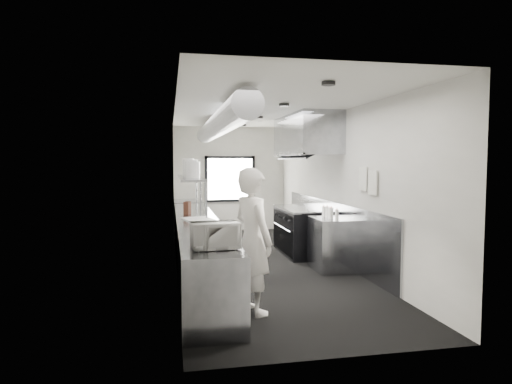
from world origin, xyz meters
name	(u,v)px	position (x,y,z in m)	size (l,w,h in m)	color
floor	(259,263)	(0.00, 0.00, 0.00)	(3.00, 8.00, 0.01)	black
ceiling	(259,110)	(0.00, 0.00, 2.80)	(3.00, 8.00, 0.01)	silver
wall_back	(230,179)	(0.00, 4.00, 1.40)	(3.00, 0.02, 2.80)	silver
wall_front	(344,213)	(0.00, -4.00, 1.40)	(3.00, 0.02, 2.80)	silver
wall_left	(176,189)	(-1.50, 0.00, 1.40)	(0.02, 8.00, 2.80)	silver
wall_right	(337,187)	(1.50, 0.00, 1.40)	(0.02, 8.00, 2.80)	silver
wall_cladding	(330,229)	(1.48, 0.30, 0.55)	(0.03, 5.50, 1.10)	gray
hvac_duct	(218,125)	(-0.70, 0.40, 2.55)	(0.40, 0.40, 6.40)	#93949B
service_window	(230,179)	(0.00, 3.96, 1.40)	(1.36, 0.05, 1.25)	white
exhaust_hood	(306,136)	(1.10, 0.70, 2.39)	(0.81, 2.20, 0.88)	gray
prep_counter	(198,247)	(-1.15, -0.50, 0.45)	(0.70, 6.00, 0.90)	gray
pass_shelf	(191,179)	(-1.19, 1.00, 1.54)	(0.45, 3.00, 0.68)	gray
range	(302,231)	(1.04, 0.70, 0.47)	(0.88, 1.60, 0.94)	black
bottle_station	(332,244)	(1.15, -0.70, 0.45)	(0.65, 0.80, 0.90)	gray
far_work_table	(189,219)	(-1.15, 3.20, 0.45)	(0.70, 1.20, 0.90)	gray
notice_sheet_a	(363,179)	(1.47, -1.20, 1.60)	(0.02, 0.28, 0.38)	silver
notice_sheet_b	(373,183)	(1.47, -1.55, 1.55)	(0.02, 0.28, 0.38)	silver
line_cook	(253,241)	(-0.60, -2.57, 0.90)	(0.66, 0.43, 1.80)	silver
microwave	(215,235)	(-1.11, -2.95, 1.05)	(0.49, 0.37, 0.29)	silver
deli_tub_a	(197,240)	(-1.29, -2.68, 0.95)	(0.15, 0.15, 0.11)	#B0BCAD
deli_tub_b	(195,235)	(-1.30, -2.30, 0.95)	(0.13, 0.13, 0.09)	#B0BCAD
newspaper	(217,233)	(-0.97, -1.88, 0.91)	(0.33, 0.42, 0.01)	silver
small_plate	(207,229)	(-1.09, -1.54, 0.91)	(0.17, 0.17, 0.01)	white
pastry	(206,225)	(-1.09, -1.54, 0.96)	(0.09, 0.09, 0.09)	tan
cutting_board	(198,219)	(-1.14, -0.47, 0.91)	(0.44, 0.59, 0.02)	white
knife_block	(187,208)	(-1.29, 0.41, 1.01)	(0.10, 0.21, 0.23)	#4E291B
plate_stack_a	(193,170)	(-1.18, 0.31, 1.72)	(0.26, 0.26, 0.31)	white
plate_stack_b	(191,169)	(-1.20, 0.77, 1.74)	(0.26, 0.26, 0.34)	white
plate_stack_c	(189,168)	(-1.21, 1.11, 1.74)	(0.24, 0.24, 0.34)	white
plate_stack_d	(188,167)	(-1.22, 1.55, 1.76)	(0.24, 0.24, 0.37)	white
squeeze_bottle_a	(337,215)	(1.10, -1.03, 0.99)	(0.06, 0.06, 0.19)	white
squeeze_bottle_b	(330,213)	(1.06, -0.80, 1.00)	(0.06, 0.06, 0.19)	white
squeeze_bottle_c	(332,213)	(1.11, -0.75, 0.99)	(0.06, 0.06, 0.19)	white
squeeze_bottle_d	(327,212)	(1.10, -0.57, 0.99)	(0.06, 0.06, 0.19)	white
squeeze_bottle_e	(324,211)	(1.08, -0.44, 0.99)	(0.06, 0.06, 0.18)	white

